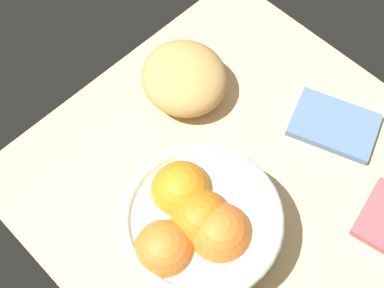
# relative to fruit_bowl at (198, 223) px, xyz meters

# --- Properties ---
(ground_plane) EXTENTS (0.69, 0.60, 0.03)m
(ground_plane) POSITION_rel_fruit_bowl_xyz_m (0.02, 0.12, -0.08)
(ground_plane) COLOR #DBB783
(fruit_bowl) EXTENTS (0.22, 0.22, 0.11)m
(fruit_bowl) POSITION_rel_fruit_bowl_xyz_m (0.00, 0.00, 0.00)
(fruit_bowl) COLOR silver
(fruit_bowl) RESTS_ON ground
(bread_loaf) EXTENTS (0.17, 0.17, 0.08)m
(bread_loaf) POSITION_rel_fruit_bowl_xyz_m (-0.19, 0.17, -0.02)
(bread_loaf) COLOR tan
(bread_loaf) RESTS_ON ground
(napkin_spare) EXTENTS (0.16, 0.13, 0.01)m
(napkin_spare) POSITION_rel_fruit_bowl_xyz_m (0.03, 0.29, -0.05)
(napkin_spare) COLOR slate
(napkin_spare) RESTS_ON ground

